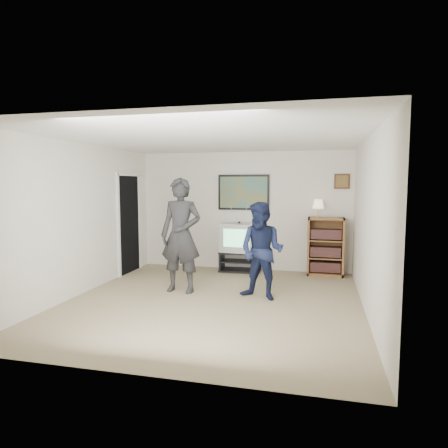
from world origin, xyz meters
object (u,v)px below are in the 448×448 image
at_px(media_stand, 240,261).
at_px(bookshelf, 326,247).
at_px(crt_television, 239,237).
at_px(person_short, 262,251).
at_px(person_tall, 181,235).

relative_size(media_stand, bookshelf, 0.75).
bearing_deg(crt_television, bookshelf, 7.03).
distance_m(crt_television, bookshelf, 1.76).
height_order(media_stand, person_short, person_short).
bearing_deg(bookshelf, crt_television, -178.37).
relative_size(crt_television, bookshelf, 0.60).
bearing_deg(bookshelf, media_stand, -178.34).
bearing_deg(crt_television, person_short, -63.09).
bearing_deg(bookshelf, person_short, -117.25).
bearing_deg(person_short, crt_television, 128.84).
bearing_deg(person_tall, crt_television, 73.26).
relative_size(bookshelf, person_short, 0.75).
bearing_deg(crt_television, person_tall, -104.12).
bearing_deg(person_short, person_tall, -167.03).
distance_m(person_tall, person_short, 1.40).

